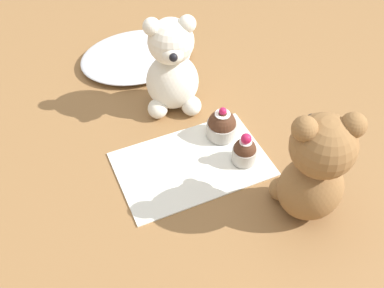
% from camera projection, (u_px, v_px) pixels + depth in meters
% --- Properties ---
extents(ground_plane, '(4.00, 4.00, 0.00)m').
position_uv_depth(ground_plane, '(192.00, 165.00, 0.84)').
color(ground_plane, olive).
extents(knitted_placemat, '(0.28, 0.18, 0.01)m').
position_uv_depth(knitted_placemat, '(192.00, 163.00, 0.84)').
color(knitted_placemat, silver).
rests_on(knitted_placemat, ground_plane).
extents(tulle_cloth, '(0.26, 0.21, 0.03)m').
position_uv_depth(tulle_cloth, '(137.00, 56.00, 1.05)').
color(tulle_cloth, silver).
rests_on(tulle_cloth, ground_plane).
extents(teddy_bear_cream, '(0.13, 0.12, 0.21)m').
position_uv_depth(teddy_bear_cream, '(172.00, 69.00, 0.88)').
color(teddy_bear_cream, silver).
rests_on(teddy_bear_cream, ground_plane).
extents(teddy_bear_tan, '(0.13, 0.13, 0.22)m').
position_uv_depth(teddy_bear_tan, '(315.00, 168.00, 0.69)').
color(teddy_bear_tan, olive).
rests_on(teddy_bear_tan, ground_plane).
extents(cupcake_near_cream_bear, '(0.06, 0.06, 0.07)m').
position_uv_depth(cupcake_near_cream_bear, '(222.00, 125.00, 0.87)').
color(cupcake_near_cream_bear, '#B2ADA3').
rests_on(cupcake_near_cream_bear, knitted_placemat).
extents(cupcake_near_tan_bear, '(0.05, 0.05, 0.07)m').
position_uv_depth(cupcake_near_tan_bear, '(245.00, 151.00, 0.82)').
color(cupcake_near_tan_bear, '#B2ADA3').
rests_on(cupcake_near_tan_bear, knitted_placemat).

